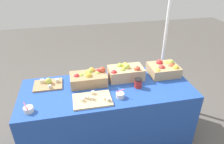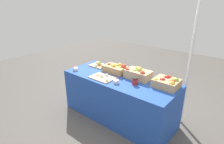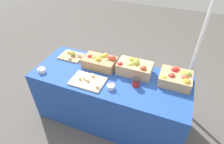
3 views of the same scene
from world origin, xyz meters
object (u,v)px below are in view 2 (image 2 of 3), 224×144
Objects in this scene: apple_crate_middle at (138,74)px; coffee_cup at (135,81)px; cutting_board_front at (102,78)px; sample_bowl_near at (75,69)px; apple_crate_left at (167,82)px; sample_bowl_mid at (116,82)px; tent_pole at (190,59)px; apple_crate_right at (115,69)px; cutting_board_back at (98,65)px.

apple_crate_middle reaches higher than coffee_cup.
apple_crate_middle is 0.57m from cutting_board_front.
apple_crate_left is at bearing 14.84° from sample_bowl_near.
sample_bowl_mid is at bearing 2.71° from sample_bowl_near.
apple_crate_middle is 0.40m from sample_bowl_mid.
sample_bowl_mid is 1.15m from tent_pole.
sample_bowl_near is 0.89× the size of coffee_cup.
cutting_board_back is (-0.46, 0.05, -0.05)m from apple_crate_right.
tent_pole is at bearing 34.14° from cutting_board_front.
cutting_board_back is at bearing -167.03° from tent_pole.
sample_bowl_near is 1.90m from tent_pole.
sample_bowl_mid reaches higher than cutting_board_front.
apple_crate_middle reaches higher than apple_crate_right.
apple_crate_middle is 3.81× the size of coffee_cup.
sample_bowl_mid reaches higher than sample_bowl_near.
apple_crate_middle is at bearing -179.80° from apple_crate_left.
apple_crate_right reaches higher than sample_bowl_mid.
coffee_cup is 0.88m from tent_pole.
sample_bowl_mid is at bearing -27.84° from cutting_board_back.
cutting_board_back is 0.84m from sample_bowl_mid.
sample_bowl_mid is at bearing -113.07° from apple_crate_middle.
apple_crate_right reaches higher than cutting_board_back.
apple_crate_middle reaches higher than cutting_board_front.
tent_pole is at bearing 24.89° from sample_bowl_near.
apple_crate_right is 0.19× the size of tent_pole.
apple_crate_right reaches higher than sample_bowl_near.
tent_pole is at bearing 46.80° from coffee_cup.
apple_crate_middle is 1.30× the size of cutting_board_back.
apple_crate_left is 1.59m from sample_bowl_near.
tent_pole is at bearing 12.97° from cutting_board_back.
tent_pole is (0.80, 0.75, 0.34)m from sample_bowl_mid.
sample_bowl_mid is 0.92× the size of coffee_cup.
cutting_board_front is at bearing -145.86° from tent_pole.
sample_bowl_mid is (-0.64, -0.36, -0.05)m from apple_crate_left.
apple_crate_middle is at bearing 38.96° from cutting_board_front.
cutting_board_back is at bearing 139.58° from cutting_board_front.
apple_crate_left is 3.55× the size of sample_bowl_mid.
apple_crate_left is 0.49m from apple_crate_middle.
sample_bowl_near is 0.97× the size of sample_bowl_mid.
cutting_board_back is 1.01m from coffee_cup.
coffee_cup is (0.24, 0.15, 0.03)m from sample_bowl_mid.
apple_crate_right is (-0.44, -0.03, -0.01)m from apple_crate_middle.
apple_crate_middle is (-0.49, -0.00, 0.01)m from apple_crate_left.
tent_pole is (1.54, 0.36, 0.34)m from cutting_board_back.
apple_crate_right is at bearing 160.03° from coffee_cup.
apple_crate_right is at bearing -178.15° from apple_crate_left.
apple_crate_right is 3.83× the size of coffee_cup.
sample_bowl_mid is (0.28, -0.34, -0.05)m from apple_crate_right.
apple_crate_middle is at bearing -149.50° from tent_pole.
coffee_cup is at bearing 14.85° from cutting_board_front.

